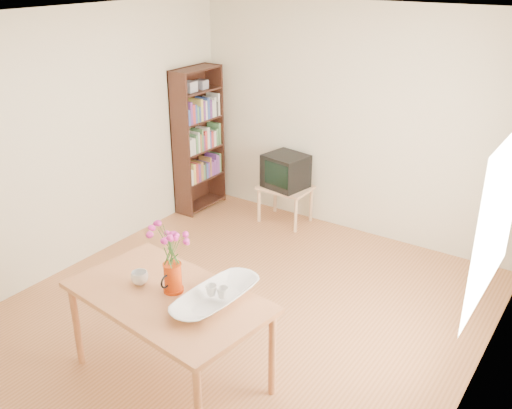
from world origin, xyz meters
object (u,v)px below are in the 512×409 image
Objects in this scene: table at (168,303)px; pitcher at (173,278)px; mug at (140,278)px; television at (286,170)px; bowl at (215,273)px.

table is 0.19m from pitcher.
pitcher is 0.29m from mug.
table is 0.30m from mug.
table is at bearing -96.22° from pitcher.
pitcher is 2.97m from television.
pitcher is 1.79× the size of mug.
bowl reaches higher than pitcher.
pitcher reaches higher than table.
television reaches higher than table.
pitcher reaches higher than mug.
mug is 0.24× the size of television.
bowl reaches higher than television.
mug is 0.26× the size of bowl.
television is (-0.77, 2.86, -0.19)m from pitcher.
bowl is (0.35, 0.12, 0.31)m from table.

